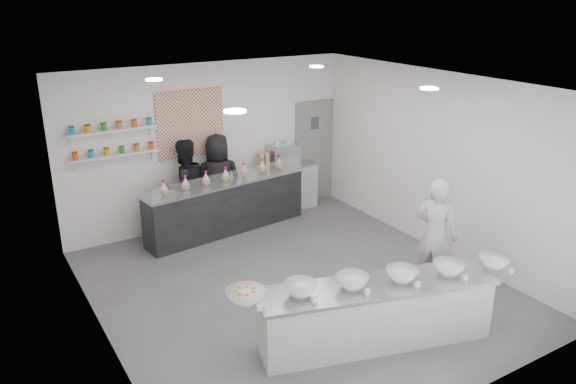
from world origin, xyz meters
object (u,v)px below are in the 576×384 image
object	(u,v)px
woman_prep	(436,235)
staff_left	(185,188)
staff_right	(219,182)
espresso_machine	(283,156)
back_bar	(227,206)
espresso_ledge	(288,188)
prep_counter	(375,313)

from	to	relation	value
woman_prep	staff_left	size ratio (longest dim) A/B	0.98
staff_right	woman_prep	bearing A→B (deg)	131.20
espresso_machine	staff_right	bearing A→B (deg)	-175.59
staff_left	staff_right	size ratio (longest dim) A/B	1.00
back_bar	staff_right	distance (m)	0.47
back_bar	espresso_ledge	bearing A→B (deg)	6.53
prep_counter	espresso_machine	xyz separation A→B (m)	(1.34, 4.47, 0.72)
prep_counter	staff_left	bearing A→B (deg)	115.62
staff_left	espresso_ledge	bearing A→B (deg)	176.50
staff_right	prep_counter	bearing A→B (deg)	108.38
prep_counter	espresso_ledge	distance (m)	4.70
prep_counter	espresso_ledge	size ratio (longest dim) A/B	2.43
prep_counter	espresso_machine	bearing A→B (deg)	89.19
prep_counter	staff_right	size ratio (longest dim) A/B	1.69
espresso_ledge	prep_counter	bearing A→B (deg)	-107.98
espresso_machine	prep_counter	bearing A→B (deg)	-106.72
espresso_machine	woman_prep	bearing A→B (deg)	-86.43
espresso_machine	woman_prep	xyz separation A→B (m)	(0.24, -3.87, -0.27)
prep_counter	staff_left	xyz separation A→B (m)	(-0.75, 4.36, 0.48)
espresso_ledge	staff_right	xyz separation A→B (m)	(-1.54, -0.11, 0.43)
staff_right	espresso_ledge	bearing A→B (deg)	-158.72
back_bar	espresso_machine	world-z (taller)	espresso_machine
espresso_ledge	staff_right	bearing A→B (deg)	-175.90
espresso_machine	espresso_ledge	bearing A→B (deg)	0.00
prep_counter	espresso_machine	world-z (taller)	espresso_machine
back_bar	staff_left	distance (m)	0.83
prep_counter	woman_prep	size ratio (longest dim) A/B	1.73
back_bar	woman_prep	distance (m)	3.90
woman_prep	back_bar	bearing A→B (deg)	1.79
prep_counter	back_bar	size ratio (longest dim) A/B	0.96
staff_left	staff_right	xyz separation A→B (m)	(0.65, 0.00, 0.00)
back_bar	staff_right	bearing A→B (deg)	89.76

